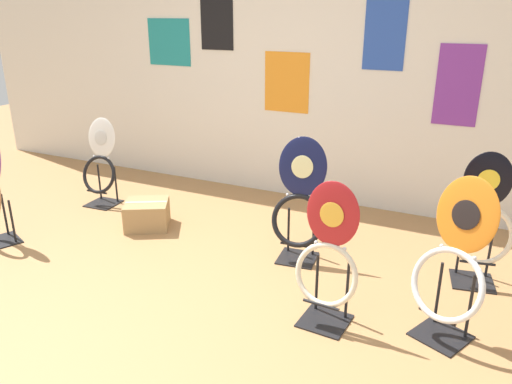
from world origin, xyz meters
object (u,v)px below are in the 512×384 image
toilet_seat_display_crimson_swirl (328,259)px  toilet_seat_display_orange_sun (453,267)px  storage_box (147,214)px  toilet_seat_display_navy_moon (299,206)px  toilet_seat_display_jazz_black (482,222)px  toilet_seat_display_white_plain (100,165)px

toilet_seat_display_crimson_swirl → toilet_seat_display_orange_sun: bearing=14.3°
storage_box → toilet_seat_display_orange_sun: bearing=-11.4°
toilet_seat_display_orange_sun → toilet_seat_display_navy_moon: (-1.11, 0.53, -0.02)m
toilet_seat_display_jazz_black → toilet_seat_display_navy_moon: bearing=-170.9°
toilet_seat_display_navy_moon → storage_box: 1.42m
toilet_seat_display_crimson_swirl → storage_box: 1.98m
toilet_seat_display_white_plain → toilet_seat_display_orange_sun: bearing=-13.4°
toilet_seat_display_jazz_black → toilet_seat_display_navy_moon: (-1.22, -0.20, -0.03)m
toilet_seat_display_navy_moon → toilet_seat_display_white_plain: bearing=173.6°
toilet_seat_display_jazz_black → storage_box: toilet_seat_display_jazz_black is taller
toilet_seat_display_jazz_black → storage_box: size_ratio=1.94×
toilet_seat_display_jazz_black → storage_box: 2.64m
toilet_seat_display_crimson_swirl → toilet_seat_display_white_plain: bearing=159.9°
toilet_seat_display_jazz_black → toilet_seat_display_crimson_swirl: bearing=-130.9°
toilet_seat_display_crimson_swirl → toilet_seat_display_navy_moon: toilet_seat_display_navy_moon is taller
toilet_seat_display_orange_sun → toilet_seat_display_navy_moon: 1.23m
toilet_seat_display_white_plain → toilet_seat_display_navy_moon: 2.13m
toilet_seat_display_jazz_black → toilet_seat_display_white_plain: toilet_seat_display_jazz_black is taller
toilet_seat_display_crimson_swirl → storage_box: size_ratio=1.86×
toilet_seat_display_jazz_black → toilet_seat_display_navy_moon: 1.24m
toilet_seat_display_jazz_black → toilet_seat_display_white_plain: 3.33m
toilet_seat_display_jazz_black → toilet_seat_display_orange_sun: toilet_seat_display_orange_sun is taller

